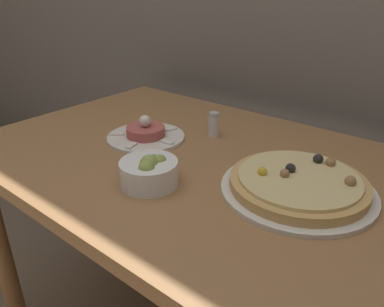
% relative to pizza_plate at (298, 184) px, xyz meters
% --- Properties ---
extents(dining_table, '(1.16, 0.79, 0.74)m').
position_rel_pizza_plate_xyz_m(dining_table, '(-0.30, 0.00, -0.13)').
color(dining_table, olive).
rests_on(dining_table, ground_plane).
extents(pizza_plate, '(0.33, 0.33, 0.06)m').
position_rel_pizza_plate_xyz_m(pizza_plate, '(0.00, 0.00, 0.00)').
color(pizza_plate, silver).
rests_on(pizza_plate, dining_table).
extents(tartare_plate, '(0.22, 0.22, 0.07)m').
position_rel_pizza_plate_xyz_m(tartare_plate, '(-0.46, -0.00, -0.00)').
color(tartare_plate, silver).
rests_on(tartare_plate, dining_table).
extents(small_bowl, '(0.13, 0.13, 0.07)m').
position_rel_pizza_plate_xyz_m(small_bowl, '(-0.27, -0.18, 0.01)').
color(small_bowl, white).
rests_on(small_bowl, dining_table).
extents(salt_shaker, '(0.03, 0.03, 0.07)m').
position_rel_pizza_plate_xyz_m(salt_shaker, '(-0.33, 0.14, 0.02)').
color(salt_shaker, silver).
rests_on(salt_shaker, dining_table).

